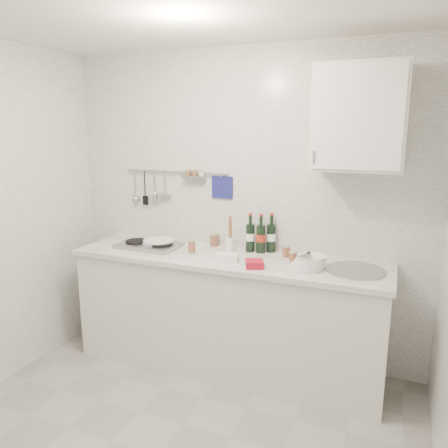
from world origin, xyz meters
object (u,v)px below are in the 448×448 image
plate_stack_hob (157,243)px  utensil_crock (230,243)px  wall_cabinet (360,118)px  plate_stack_sink (309,262)px  wine_bottles (261,233)px

plate_stack_hob → utensil_crock: bearing=8.6°
wall_cabinet → utensil_crock: wall_cabinet is taller
wall_cabinet → plate_stack_sink: 1.03m
utensil_crock → wine_bottles: bearing=16.7°
wall_cabinet → plate_stack_hob: (-1.55, -0.07, -1.00)m
plate_stack_hob → utensil_crock: 0.62m
plate_stack_sink → wine_bottles: wine_bottles is taller
plate_stack_sink → wine_bottles: (-0.44, 0.27, 0.11)m
wine_bottles → utensil_crock: (-0.23, -0.07, -0.09)m
plate_stack_hob → wine_bottles: size_ratio=0.92×
plate_stack_sink → wine_bottles: bearing=148.6°
plate_stack_hob → plate_stack_sink: 1.29m
wine_bottles → utensil_crock: size_ratio=1.05×
wine_bottles → utensil_crock: bearing=-163.3°
wall_cabinet → wine_bottles: (-0.70, 0.09, -0.87)m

